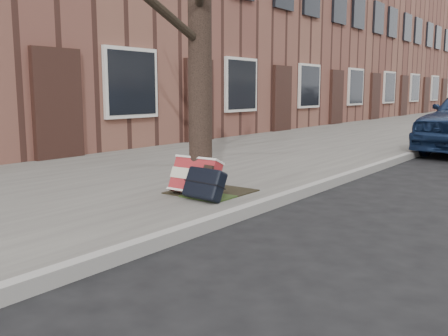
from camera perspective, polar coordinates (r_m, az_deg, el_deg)
The scene contains 6 objects.
ground at distance 4.07m, azimuth 10.54°, elevation -10.52°, with size 120.00×120.00×0.00m, color black.
near_sidewalk at distance 19.27m, azimuth 20.52°, elevation 4.44°, with size 5.00×70.00×0.12m, color slate.
house_near at distance 22.59m, azimuth 6.83°, elevation 14.23°, with size 6.80×40.00×7.00m, color brown.
dirt_patch at distance 6.05m, azimuth -1.46°, elevation -2.71°, with size 0.85×0.85×0.01m, color black.
suitcase_red at distance 5.82m, azimuth -3.29°, elevation -0.98°, with size 0.59×0.16×0.43m, color maroon.
suitcase_navy at distance 5.57m, azimuth -2.25°, elevation -1.79°, with size 0.49×0.16×0.35m, color black.
Camera 1 is at (1.67, -3.46, 1.34)m, focal length 40.00 mm.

